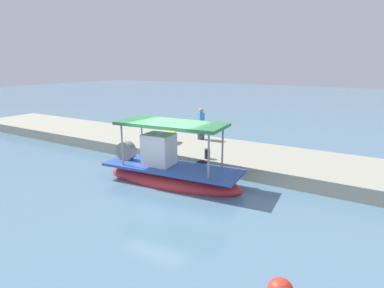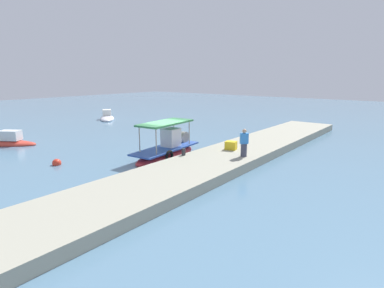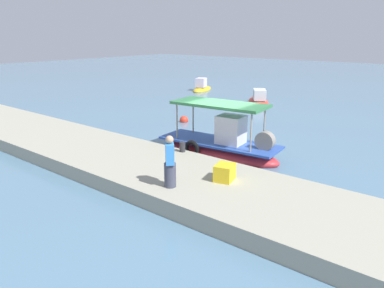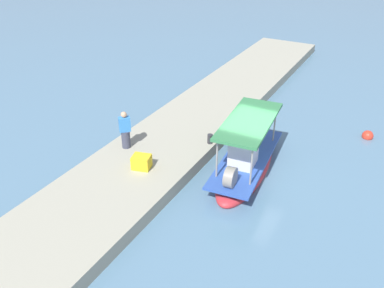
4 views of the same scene
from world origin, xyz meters
TOP-DOWN VIEW (x-y plane):
  - ground_plane at (0.00, 0.00)m, footprint 120.00×120.00m
  - dock_quay at (0.00, -4.10)m, footprint 36.00×4.17m
  - main_fishing_boat at (0.08, -0.33)m, footprint 5.81×2.30m
  - fisherman_near_bollard at (1.55, -5.30)m, footprint 0.53×0.53m
  - mooring_bollard at (-0.51, -2.27)m, footprint 0.24×0.24m
  - cargo_crate at (2.60, -3.76)m, footprint 0.73×0.84m

SIDE VIEW (x-z plane):
  - ground_plane at x=0.00m, z-range 0.00..0.00m
  - dock_quay at x=0.00m, z-range 0.00..0.56m
  - main_fishing_boat at x=0.08m, z-range -0.93..1.81m
  - mooring_bollard at x=-0.51m, z-range 0.56..0.98m
  - cargo_crate at x=2.60m, z-range 0.56..1.11m
  - fisherman_near_bollard at x=1.55m, z-range 0.48..2.17m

